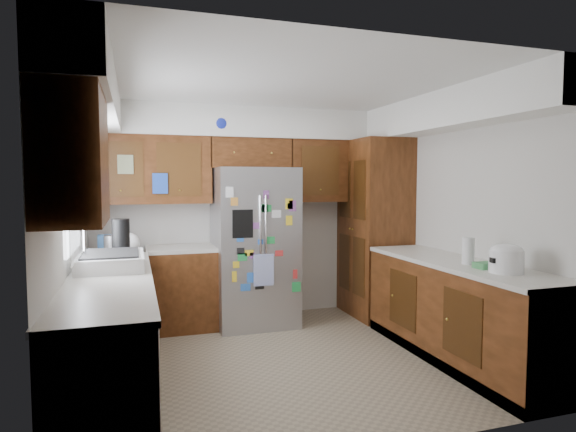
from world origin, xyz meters
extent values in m
plane|color=gray|center=(0.00, 0.00, 0.00)|extent=(3.60, 3.60, 0.00)
cube|color=beige|center=(0.00, 1.60, 1.25)|extent=(3.60, 0.04, 2.50)
cube|color=beige|center=(-1.80, 0.00, 1.25)|extent=(0.04, 3.20, 2.50)
cube|color=beige|center=(1.80, 0.00, 1.25)|extent=(0.04, 3.20, 2.50)
cube|color=beige|center=(0.00, -1.60, 1.25)|extent=(3.60, 0.04, 2.50)
cube|color=white|center=(0.00, 0.00, 2.51)|extent=(3.60, 3.20, 0.02)
cube|color=white|center=(0.00, 1.41, 2.33)|extent=(3.60, 0.38, 0.35)
cube|color=white|center=(-1.61, 0.00, 2.33)|extent=(0.38, 3.20, 0.35)
cube|color=white|center=(1.61, 0.00, 2.33)|extent=(0.38, 3.20, 0.35)
cube|color=#3B1E0B|center=(-1.14, 1.43, 1.77)|extent=(1.33, 0.34, 0.75)
cube|color=#3B1E0B|center=(1.14, 1.43, 1.77)|extent=(1.33, 0.34, 0.75)
cube|color=#3B1E0B|center=(-1.63, -1.15, 1.77)|extent=(0.34, 0.85, 0.75)
cube|color=white|center=(-1.79, 0.10, 1.60)|extent=(0.02, 0.90, 1.05)
cube|color=white|center=(-1.75, 0.10, 1.60)|extent=(0.01, 1.02, 1.15)
cube|color=blue|center=(-1.03, 1.24, 1.62)|extent=(0.16, 0.02, 0.22)
cube|color=#C1BB94|center=(-1.39, 1.24, 1.82)|extent=(0.16, 0.02, 0.20)
cube|color=#3B1E0B|center=(-1.50, -0.30, 0.44)|extent=(0.60, 2.60, 0.88)
cube|color=#3B1E0B|center=(-0.83, 1.30, 0.44)|extent=(0.75, 0.60, 0.88)
cube|color=silver|center=(-1.50, -0.30, 0.90)|extent=(0.63, 2.60, 0.04)
cube|color=silver|center=(-0.83, 1.30, 0.90)|extent=(0.75, 0.60, 0.04)
cube|color=black|center=(-1.50, -0.30, 0.05)|extent=(0.60, 2.60, 0.10)
cube|color=white|center=(-1.19, -1.15, 0.46)|extent=(0.01, 0.58, 0.80)
cube|color=#3B1E0B|center=(1.50, -0.47, 0.44)|extent=(0.60, 2.25, 0.88)
cube|color=silver|center=(1.50, -0.47, 0.90)|extent=(0.63, 2.25, 0.04)
cube|color=black|center=(1.50, -0.47, 0.05)|extent=(0.60, 2.25, 0.10)
cube|color=#3B1E0B|center=(1.50, 1.15, 1.07)|extent=(0.60, 0.90, 2.15)
cube|color=#97979C|center=(0.00, 1.21, 0.90)|extent=(0.90, 0.75, 1.80)
cylinder|color=silver|center=(-0.03, 0.82, 1.05)|extent=(0.02, 0.02, 0.90)
cylinder|color=silver|center=(0.03, 0.82, 1.05)|extent=(0.02, 0.02, 0.90)
cube|color=black|center=(-0.22, 0.83, 1.20)|extent=(0.22, 0.01, 0.30)
cube|color=white|center=(0.00, 0.80, 0.70)|extent=(0.22, 0.01, 0.34)
cube|color=blue|center=(-0.14, 0.82, 0.62)|extent=(0.07, 0.00, 0.11)
cube|color=red|center=(0.18, 0.82, 0.87)|extent=(0.09, 0.00, 0.06)
cube|color=white|center=(0.15, 0.82, 1.30)|extent=(0.10, 0.00, 0.08)
cube|color=#8C4C99|center=(-0.07, 0.82, 1.18)|extent=(0.09, 0.00, 0.07)
cube|color=black|center=(-0.04, 0.82, 0.54)|extent=(0.10, 0.00, 0.11)
cube|color=blue|center=(-0.03, 0.82, 1.00)|extent=(0.06, 0.00, 0.05)
cube|color=green|center=(-0.23, 0.82, 0.85)|extent=(0.10, 0.00, 0.08)
cube|color=yellow|center=(-0.31, 0.82, 0.64)|extent=(0.05, 0.00, 0.11)
cube|color=yellow|center=(0.29, 0.82, 1.40)|extent=(0.08, 0.00, 0.12)
cube|color=blue|center=(0.31, 0.82, 1.38)|extent=(0.06, 0.00, 0.06)
cube|color=black|center=(-0.24, 0.82, 0.91)|extent=(0.08, 0.00, 0.07)
cube|color=yellow|center=(-0.15, 0.82, 0.89)|extent=(0.09, 0.00, 0.06)
cube|color=orange|center=(-0.31, 0.82, 1.44)|extent=(0.08, 0.00, 0.09)
cube|color=green|center=(0.08, 0.82, 1.01)|extent=(0.10, 0.00, 0.08)
cube|color=green|center=(0.04, 0.82, 1.36)|extent=(0.11, 0.00, 0.07)
cube|color=#8C4C99|center=(0.04, 0.82, 1.51)|extent=(0.06, 0.00, 0.09)
cube|color=blue|center=(-0.19, 0.82, 0.52)|extent=(0.11, 0.00, 0.08)
cube|color=#8C4C99|center=(0.33, 0.82, 1.38)|extent=(0.08, 0.00, 0.12)
cube|color=white|center=(-0.36, 0.82, 1.54)|extent=(0.08, 0.00, 0.11)
cube|color=#8C4C99|center=(-0.12, 0.82, 0.86)|extent=(0.05, 0.00, 0.07)
cube|color=red|center=(0.36, 0.82, 0.63)|extent=(0.05, 0.00, 0.10)
cube|color=green|center=(0.01, 0.82, 1.36)|extent=(0.09, 0.00, 0.08)
cube|color=yellow|center=(0.29, 0.82, 1.22)|extent=(0.07, 0.00, 0.11)
cube|color=green|center=(0.38, 0.82, 0.49)|extent=(0.10, 0.00, 0.11)
cube|color=blue|center=(-0.25, 0.82, 1.04)|extent=(0.08, 0.00, 0.07)
cube|color=yellow|center=(-0.29, 0.82, 0.77)|extent=(0.07, 0.00, 0.07)
cube|color=#3B1E0B|center=(0.00, 1.43, 1.98)|extent=(0.96, 0.34, 0.35)
sphere|color=#1828B4|center=(-0.37, 1.34, 2.29)|extent=(0.28, 0.28, 0.28)
cylinder|color=black|center=(0.08, 1.39, 2.22)|extent=(0.25, 0.25, 0.15)
ellipsoid|color=#333338|center=(0.08, 1.39, 2.30)|extent=(0.24, 0.24, 0.11)
cube|color=white|center=(-1.50, 0.10, 0.98)|extent=(0.52, 0.70, 0.12)
cube|color=black|center=(-1.50, 0.10, 1.04)|extent=(0.44, 0.60, 0.02)
cylinder|color=silver|center=(-1.70, 0.10, 1.14)|extent=(0.02, 0.02, 0.30)
cylinder|color=silver|center=(-1.64, 0.10, 1.27)|extent=(0.16, 0.02, 0.02)
cube|color=yellow|center=(-1.30, -0.15, 0.94)|extent=(0.10, 0.18, 0.04)
cube|color=black|center=(-1.43, 0.56, 0.97)|extent=(0.18, 0.14, 0.10)
cylinder|color=black|center=(-1.43, 0.56, 1.16)|extent=(0.16, 0.16, 0.28)
cylinder|color=#97979C|center=(-1.53, 0.84, 1.02)|extent=(0.14, 0.14, 0.20)
sphere|color=white|center=(-1.36, 1.01, 1.02)|extent=(0.20, 0.20, 0.20)
cube|color=#3F72B2|center=(-1.60, 1.11, 1.01)|extent=(0.14, 0.10, 0.18)
cube|color=#BFB28C|center=(-1.40, 1.17, 0.99)|extent=(0.10, 0.08, 0.14)
cylinder|color=white|center=(-1.50, 0.47, 0.98)|extent=(0.08, 0.08, 0.11)
cylinder|color=white|center=(1.50, -1.06, 1.01)|extent=(0.26, 0.26, 0.18)
ellipsoid|color=white|center=(1.50, -1.06, 1.10)|extent=(0.25, 0.25, 0.11)
cube|color=black|center=(1.38, -1.06, 1.03)|extent=(0.04, 0.06, 0.04)
cylinder|color=white|center=(1.48, -0.63, 1.04)|extent=(0.10, 0.10, 0.24)
camera|label=1|loc=(-1.30, -4.13, 1.64)|focal=30.00mm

